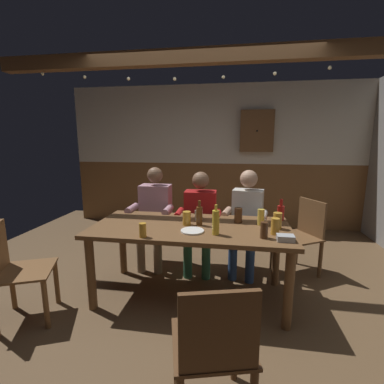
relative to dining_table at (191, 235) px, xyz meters
name	(u,v)px	position (x,y,z in m)	size (l,w,h in m)	color
ground_plane	(188,304)	(0.00, -0.15, -0.65)	(6.25, 6.25, 0.00)	brown
back_wall_upper	(213,125)	(0.00, 2.48, 1.19)	(5.21, 0.12, 1.37)	beige
back_wall_wainscot	(212,194)	(0.00, 2.48, -0.07)	(5.21, 0.12, 1.15)	brown
ceiling_beam	(199,56)	(0.00, 0.57, 1.79)	(4.69, 0.14, 0.16)	brown
dining_table	(191,235)	(0.00, 0.00, 0.00)	(1.92, 0.89, 0.75)	brown
person_0	(154,212)	(-0.57, 0.68, 0.03)	(0.52, 0.52, 1.24)	#B78493
person_1	(200,216)	(0.00, 0.66, 0.01)	(0.53, 0.55, 1.19)	#AD1919
person_2	(246,217)	(0.56, 0.66, 0.02)	(0.53, 0.56, 1.22)	silver
chair_empty_near_right	(214,349)	(0.33, -1.25, -0.17)	(0.54, 0.54, 0.88)	brown
chair_empty_near_left	(302,234)	(1.22, 0.72, -0.17)	(0.60, 0.60, 0.88)	brown
chair_empty_far_end	(14,269)	(-1.44, -0.61, -0.17)	(0.58, 0.58, 0.88)	brown
condiment_caddy	(286,238)	(0.84, -0.28, 0.12)	(0.14, 0.10, 0.05)	#B2B7BC
plate_0	(192,231)	(0.04, -0.17, 0.11)	(0.21, 0.21, 0.01)	white
bottle_0	(216,222)	(0.26, -0.22, 0.21)	(0.06, 0.06, 0.27)	gold
bottle_1	(281,212)	(0.89, 0.33, 0.18)	(0.07, 0.07, 0.22)	red
bottle_2	(199,215)	(0.08, 0.03, 0.20)	(0.06, 0.06, 0.25)	#593314
pint_glass_0	(143,230)	(-0.36, -0.38, 0.16)	(0.06, 0.06, 0.12)	gold
pint_glass_1	(238,215)	(0.46, 0.17, 0.17)	(0.08, 0.08, 0.15)	#4C2D19
pint_glass_2	(264,230)	(0.67, -0.24, 0.17)	(0.07, 0.07, 0.14)	#4C2D19
pint_glass_3	(261,217)	(0.68, 0.13, 0.18)	(0.07, 0.07, 0.16)	#E5C64C
pint_glass_4	(275,226)	(0.78, -0.13, 0.17)	(0.07, 0.07, 0.15)	gold
pint_glass_5	(199,215)	(0.05, 0.20, 0.15)	(0.08, 0.08, 0.11)	white
pint_glass_6	(187,218)	(-0.04, 0.02, 0.17)	(0.08, 0.08, 0.14)	gold
pint_glass_7	(277,221)	(0.82, 0.04, 0.18)	(0.08, 0.08, 0.15)	gold
wall_dart_cabinet	(257,131)	(0.76, 2.35, 1.07)	(0.56, 0.15, 0.70)	brown
string_lights	(199,74)	(0.00, 0.52, 1.61)	(3.68, 0.04, 0.14)	#F9EAB2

